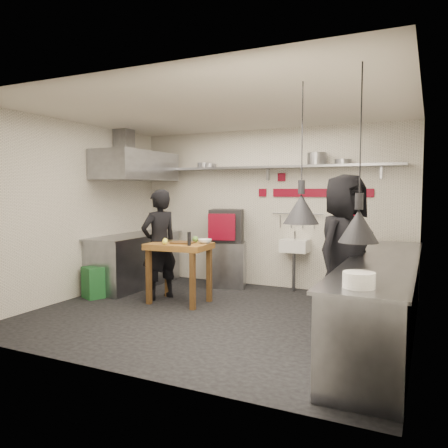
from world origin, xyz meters
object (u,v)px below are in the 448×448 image
at_px(chef_left, 159,244).
at_px(combi_oven, 227,225).
at_px(prep_table, 179,273).
at_px(chef_right, 344,252).
at_px(oven_stand, 227,264).
at_px(green_bin, 95,282).

bearing_deg(chef_left, combi_oven, -179.93).
bearing_deg(prep_table, chef_left, 164.19).
bearing_deg(combi_oven, chef_right, -51.61).
bearing_deg(combi_oven, oven_stand, -75.65).
xyz_separation_m(prep_table, chef_left, (-0.42, 0.09, 0.41)).
bearing_deg(green_bin, prep_table, 12.50).
height_order(prep_table, chef_right, chef_right).
xyz_separation_m(oven_stand, combi_oven, (-0.04, 0.07, 0.69)).
bearing_deg(chef_left, green_bin, -45.07).
height_order(oven_stand, prep_table, prep_table).
bearing_deg(oven_stand, green_bin, -150.36).
xyz_separation_m(oven_stand, chef_left, (-0.59, -1.28, 0.47)).
distance_m(oven_stand, prep_table, 1.38).
bearing_deg(chef_right, chef_left, 108.68).
xyz_separation_m(green_bin, chef_left, (0.97, 0.40, 0.62)).
distance_m(oven_stand, chef_left, 1.48).
bearing_deg(oven_stand, combi_oven, 104.35).
height_order(oven_stand, chef_right, chef_right).
distance_m(combi_oven, green_bin, 2.46).
relative_size(prep_table, chef_left, 0.53).
xyz_separation_m(combi_oven, chef_right, (2.36, -1.61, -0.13)).
xyz_separation_m(combi_oven, prep_table, (-0.13, -1.44, -0.63)).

